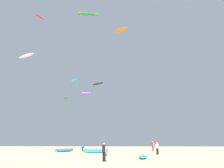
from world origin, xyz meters
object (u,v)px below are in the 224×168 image
Objects in this scene: person_midground at (153,145)px; kite_aloft_5 at (98,84)px; kite_grounded_mid at (64,150)px; kite_grounded_far at (143,157)px; kite_aloft_0 at (40,17)px; kite_aloft_7 at (88,14)px; kite_aloft_2 at (66,98)px; kite_aloft_1 at (86,93)px; kite_grounded_near at (96,151)px; person_right at (157,147)px; kite_aloft_6 at (74,80)px; person_left at (83,146)px; kite_aloft_3 at (26,56)px; person_foreground at (104,150)px; cooler_box at (105,155)px; kite_aloft_4 at (121,30)px.

kite_aloft_5 reaches higher than person_midground.
person_midground is 26.22m from kite_aloft_5.
kite_grounded_mid reaches higher than kite_grounded_far.
kite_aloft_7 is at bearing 19.27° from kite_aloft_0.
kite_aloft_7 reaches higher than kite_aloft_2.
kite_grounded_far is 34.27m from kite_aloft_2.
kite_grounded_far is 1.23× the size of kite_aloft_1.
kite_aloft_5 is at bearing 106.07° from kite_grounded_far.
kite_aloft_1 is (-4.75, 14.99, 13.69)m from kite_grounded_near.
kite_aloft_2 is (-20.71, 10.55, 11.87)m from person_midground.
person_right is 16.96m from kite_grounded_mid.
kite_grounded_far is 32.52m from kite_aloft_6.
kite_aloft_1 is (-1.48, 9.19, 13.04)m from person_left.
kite_grounded_mid is 2.26× the size of kite_aloft_0.
kite_aloft_3 reaches higher than kite_aloft_1.
person_foreground is at bearing 122.17° from person_right.
person_right reaches higher than cooler_box.
kite_aloft_4 is (7.92, 1.78, 27.07)m from person_left.
kite_aloft_6 is (-9.94, 20.51, 16.77)m from cooler_box.
kite_aloft_2 reaches higher than kite_grounded_near.
kite_aloft_0 is at bearing 159.84° from kite_grounded_far.
kite_aloft_5 is 0.97× the size of kite_aloft_7.
kite_aloft_3 reaches higher than person_left.
kite_aloft_3 reaches higher than kite_grounded_far.
kite_grounded_mid is 1.20× the size of kite_aloft_6.
person_midground is 16.82m from kite_grounded_far.
kite_aloft_1 is at bearing 99.50° from kite_aloft_7.
kite_aloft_2 is at bearing 107.79° from kite_grounded_mid.
cooler_box is 0.13× the size of kite_aloft_7.
kite_aloft_4 is at bearing -38.19° from kite_aloft_1.
person_right reaches higher than kite_grounded_mid.
kite_grounded_near is at bearing 40.18° from kite_aloft_7.
person_midground is at bearing -49.66° from kite_aloft_5.
person_left is 2.77× the size of cooler_box.
person_midground reaches higher than person_left.
kite_aloft_3 is at bearing -113.67° from kite_aloft_6.
kite_grounded_mid is 26.23m from kite_aloft_7.
kite_aloft_1 is at bearing -12.70° from kite_aloft_2.
cooler_box is (-0.48, 6.97, -0.82)m from person_foreground.
kite_grounded_near is at bearing 121.83° from kite_grounded_far.
kite_grounded_mid is (-2.75, -2.99, -0.64)m from person_left.
person_left is 17.41m from kite_aloft_2.
kite_aloft_5 is (3.59, 17.96, 18.00)m from kite_grounded_mid.
kite_aloft_4 reaches higher than kite_aloft_5.
kite_aloft_3 is 1.07× the size of kite_aloft_5.
kite_grounded_far is at bearing -73.93° from kite_aloft_5.
person_right is at bearing -8.71° from kite_aloft_3.
kite_aloft_4 is (14.99, -8.66, 15.06)m from kite_aloft_2.
person_left is 16.02m from kite_aloft_1.
person_midground is 0.88× the size of kite_aloft_0.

